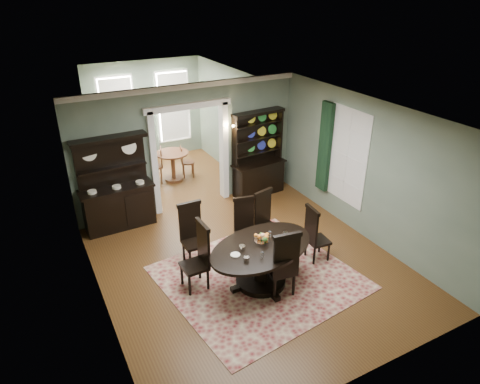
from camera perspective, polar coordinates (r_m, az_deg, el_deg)
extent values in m
cube|color=brown|center=(8.51, 1.38, -9.91)|extent=(5.50, 6.00, 0.01)
cube|color=silver|center=(7.16, 1.64, 9.88)|extent=(5.50, 6.00, 0.01)
cube|color=slate|center=(6.97, -18.76, -5.65)|extent=(0.01, 6.00, 3.00)
cube|color=slate|center=(9.26, 16.55, 2.81)|extent=(0.01, 6.00, 3.00)
cube|color=slate|center=(5.72, 16.71, -13.06)|extent=(5.50, 0.01, 3.00)
cube|color=slate|center=(9.77, -16.77, 4.01)|extent=(1.85, 0.01, 3.00)
cube|color=slate|center=(10.96, 2.19, 7.55)|extent=(1.85, 0.01, 3.00)
cube|color=slate|center=(9.86, -7.16, 12.79)|extent=(1.80, 0.01, 0.50)
cube|color=silver|center=(9.77, -7.11, 13.81)|extent=(5.50, 0.10, 0.12)
cube|color=brown|center=(12.32, -9.42, 1.86)|extent=(3.50, 3.50, 0.01)
cube|color=silver|center=(11.43, -10.56, 15.70)|extent=(3.50, 3.50, 0.01)
cube|color=slate|center=(11.41, -18.34, 6.98)|extent=(0.01, 3.50, 3.00)
cube|color=slate|center=(12.40, -2.19, 9.80)|extent=(0.01, 3.50, 3.00)
cube|color=slate|center=(13.40, -12.41, 10.47)|extent=(3.50, 0.01, 3.00)
cube|color=silver|center=(13.15, -15.96, 10.00)|extent=(1.05, 0.06, 2.20)
cube|color=silver|center=(13.58, -8.88, 11.20)|extent=(1.05, 0.06, 2.20)
cube|color=silver|center=(10.05, -11.47, 3.71)|extent=(0.14, 0.25, 2.50)
cube|color=silver|center=(10.64, -2.18, 5.52)|extent=(0.14, 0.25, 2.50)
cube|color=silver|center=(9.92, -7.08, 11.38)|extent=(2.08, 0.25, 0.14)
cube|color=white|center=(9.62, 14.16, 4.63)|extent=(0.02, 1.10, 2.00)
cube|color=silver|center=(9.61, 14.09, 4.62)|extent=(0.01, 1.22, 2.12)
cube|color=#153119|center=(10.04, 11.25, 5.86)|extent=(0.10, 0.35, 2.10)
cube|color=#B1782F|center=(10.39, -1.79, 8.53)|extent=(0.08, 0.05, 0.18)
sphere|color=#FFD88C|center=(10.20, -1.93, 8.64)|extent=(0.07, 0.07, 0.07)
sphere|color=#FFD88C|center=(10.28, -0.92, 8.81)|extent=(0.07, 0.07, 0.07)
cube|color=maroon|center=(8.23, 2.51, -11.31)|extent=(3.68, 3.48, 0.01)
ellipsoid|color=black|center=(7.65, 2.88, -7.35)|extent=(2.31, 1.72, 0.05)
cylinder|color=black|center=(7.67, 2.87, -7.58)|extent=(2.29, 2.29, 0.03)
cylinder|color=black|center=(7.86, 2.82, -9.63)|extent=(0.26, 0.26, 0.72)
cylinder|color=black|center=(8.08, 2.76, -11.70)|extent=(0.92, 0.92, 0.11)
cylinder|color=white|center=(7.71, 2.88, -6.58)|extent=(0.26, 0.26, 0.05)
cube|color=black|center=(8.42, -6.06, -6.81)|extent=(0.45, 0.43, 0.06)
cube|color=black|center=(8.37, -6.69, -3.94)|extent=(0.45, 0.05, 0.76)
cube|color=black|center=(8.18, -6.83, -1.59)|extent=(0.48, 0.07, 0.08)
cylinder|color=black|center=(8.36, -6.65, -8.96)|extent=(0.05, 0.05, 0.45)
cylinder|color=black|center=(8.46, -4.44, -8.36)|extent=(0.05, 0.05, 0.45)
cylinder|color=black|center=(8.63, -7.51, -7.76)|extent=(0.05, 0.05, 0.45)
cylinder|color=black|center=(8.73, -5.36, -7.19)|extent=(0.05, 0.05, 0.45)
cube|color=black|center=(8.68, 0.85, -5.71)|extent=(0.50, 0.48, 0.05)
cube|color=black|center=(8.65, 0.52, -3.03)|extent=(0.42, 0.13, 0.71)
cube|color=black|center=(8.47, 0.53, -0.88)|extent=(0.46, 0.16, 0.07)
cylinder|color=black|center=(8.62, 0.09, -7.61)|extent=(0.05, 0.05, 0.42)
cylinder|color=black|center=(8.70, 2.20, -7.28)|extent=(0.05, 0.05, 0.42)
cylinder|color=black|center=(8.89, -0.49, -6.47)|extent=(0.05, 0.05, 0.42)
cylinder|color=black|center=(8.97, 1.56, -6.16)|extent=(0.05, 0.05, 0.42)
cube|color=black|center=(8.87, 3.88, -4.87)|extent=(0.53, 0.52, 0.06)
cube|color=black|center=(8.79, 3.06, -2.26)|extent=(0.44, 0.16, 0.75)
cube|color=black|center=(8.62, 3.12, -0.03)|extent=(0.48, 0.19, 0.08)
cylinder|color=black|center=(8.78, 3.86, -6.92)|extent=(0.05, 0.05, 0.44)
cylinder|color=black|center=(9.00, 5.39, -6.09)|extent=(0.05, 0.05, 0.44)
cylinder|color=black|center=(8.98, 2.27, -6.04)|extent=(0.05, 0.05, 0.44)
cylinder|color=black|center=(9.19, 3.81, -5.25)|extent=(0.05, 0.05, 0.44)
cube|color=black|center=(7.78, -6.13, -9.81)|extent=(0.45, 0.47, 0.06)
cube|color=black|center=(7.62, -4.90, -6.99)|extent=(0.06, 0.46, 0.77)
cube|color=black|center=(7.41, -5.02, -4.43)|extent=(0.08, 0.50, 0.08)
cylinder|color=black|center=(8.00, -7.76, -10.80)|extent=(0.05, 0.05, 0.46)
cylinder|color=black|center=(7.74, -6.73, -12.22)|extent=(0.05, 0.05, 0.46)
cylinder|color=black|center=(8.11, -5.40, -10.10)|extent=(0.05, 0.05, 0.46)
cylinder|color=black|center=(7.85, -4.29, -11.47)|extent=(0.05, 0.05, 0.46)
cube|color=black|center=(8.64, 10.34, -6.38)|extent=(0.44, 0.46, 0.05)
cube|color=black|center=(8.36, 9.48, -4.56)|extent=(0.09, 0.42, 0.71)
cube|color=black|center=(8.19, 9.67, -2.37)|extent=(0.11, 0.46, 0.07)
cylinder|color=black|center=(8.72, 11.72, -7.83)|extent=(0.05, 0.05, 0.42)
cylinder|color=black|center=(8.95, 10.58, -6.76)|extent=(0.05, 0.05, 0.42)
cylinder|color=black|center=(8.57, 9.87, -8.34)|extent=(0.05, 0.05, 0.42)
cylinder|color=black|center=(8.79, 8.76, -7.24)|extent=(0.05, 0.05, 0.42)
cube|color=black|center=(7.66, 5.39, -10.29)|extent=(0.53, 0.51, 0.06)
cube|color=black|center=(7.27, 6.21, -8.59)|extent=(0.47, 0.11, 0.80)
cube|color=black|center=(7.05, 6.37, -5.86)|extent=(0.52, 0.14, 0.08)
cylinder|color=black|center=(8.00, 5.97, -10.62)|extent=(0.05, 0.05, 0.47)
cylinder|color=black|center=(7.87, 3.50, -11.21)|extent=(0.05, 0.05, 0.47)
cylinder|color=black|center=(7.74, 7.17, -12.14)|extent=(0.05, 0.05, 0.47)
cylinder|color=black|center=(7.61, 4.62, -12.79)|extent=(0.05, 0.05, 0.47)
cube|color=black|center=(9.93, -15.83, -2.06)|extent=(1.52, 0.56, 0.94)
cube|color=black|center=(9.72, -16.18, 0.48)|extent=(1.61, 0.61, 0.05)
cube|color=black|center=(9.69, -16.87, 3.96)|extent=(1.51, 0.12, 1.11)
cube|color=black|center=(9.64, -16.66, 3.15)|extent=(1.46, 0.30, 0.04)
cube|color=black|center=(9.40, -17.15, 6.80)|extent=(1.61, 0.37, 0.08)
cube|color=black|center=(11.10, 2.49, 1.80)|extent=(1.35, 0.58, 0.84)
cube|color=black|center=(10.93, 2.54, 3.85)|extent=(1.44, 0.64, 0.04)
cube|color=black|center=(10.85, 2.10, 7.34)|extent=(1.31, 0.17, 1.27)
cube|color=black|center=(10.48, -0.69, 6.67)|extent=(0.07, 0.25, 1.31)
cube|color=black|center=(11.09, 5.23, 7.68)|extent=(0.07, 0.25, 1.31)
cube|color=black|center=(10.56, 2.47, 10.53)|extent=(1.43, 0.42, 0.07)
cube|color=black|center=(10.90, 2.32, 5.34)|extent=(1.33, 0.36, 0.03)
cube|color=black|center=(10.77, 2.35, 7.20)|extent=(1.33, 0.36, 0.03)
cube|color=black|center=(10.66, 2.39, 9.10)|extent=(1.33, 0.36, 0.03)
cylinder|color=brown|center=(11.86, -9.04, 5.13)|extent=(0.89, 0.89, 0.04)
cylinder|color=brown|center=(12.00, -8.91, 3.39)|extent=(0.11, 0.11, 0.78)
cylinder|color=brown|center=(12.15, -8.78, 1.75)|extent=(0.49, 0.49, 0.07)
cylinder|color=brown|center=(11.92, -11.25, 3.36)|extent=(0.42, 0.42, 0.04)
cube|color=brown|center=(11.82, -10.44, 4.61)|extent=(0.14, 0.37, 0.53)
cylinder|color=brown|center=(12.15, -11.85, 2.53)|extent=(0.04, 0.04, 0.47)
cylinder|color=brown|center=(11.88, -11.85, 1.97)|extent=(0.04, 0.04, 0.47)
cylinder|color=brown|center=(12.14, -10.46, 2.65)|extent=(0.04, 0.04, 0.47)
cylinder|color=brown|center=(11.87, -10.43, 2.09)|extent=(0.04, 0.04, 0.47)
cylinder|color=brown|center=(12.19, -6.97, 3.96)|extent=(0.38, 0.38, 0.04)
cube|color=brown|center=(12.08, -7.84, 4.92)|extent=(0.11, 0.34, 0.47)
cylinder|color=brown|center=(12.16, -6.21, 2.86)|extent=(0.03, 0.03, 0.43)
cylinder|color=brown|center=(12.41, -6.39, 3.34)|extent=(0.03, 0.03, 0.43)
cylinder|color=brown|center=(12.13, -7.46, 2.74)|extent=(0.03, 0.03, 0.43)
cylinder|color=brown|center=(12.38, -7.61, 3.21)|extent=(0.03, 0.03, 0.43)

